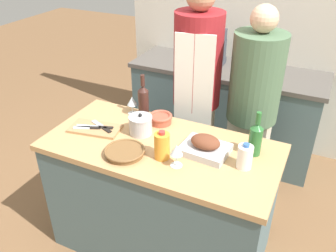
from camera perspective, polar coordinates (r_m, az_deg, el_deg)
name	(u,v)px	position (r m, az deg, el deg)	size (l,w,h in m)	color
ground_plane	(162,242)	(2.82, -0.99, -18.15)	(12.00, 12.00, 0.00)	brown
kitchen_island	(161,198)	(2.51, -1.08, -11.45)	(1.48, 0.72, 0.88)	#4C666B
back_counter	(224,110)	(3.59, 8.97, 2.50)	(1.82, 0.60, 0.90)	#4C666B
back_wall	(242,19)	(3.62, 11.81, 16.47)	(2.32, 0.10, 2.55)	silver
roasting_pan	(205,146)	(2.15, 5.98, -3.27)	(0.30, 0.24, 0.12)	#BCBCC1
wicker_basket	(125,152)	(2.15, -6.98, -4.10)	(0.25, 0.25, 0.04)	brown
cutting_board	(95,129)	(2.43, -11.60, -0.40)	(0.36, 0.23, 0.02)	#AD7F51
stock_pot	(141,125)	(2.33, -4.42, 0.18)	(0.15, 0.15, 0.15)	#B7B7BC
mixing_bowl	(160,118)	(2.45, -1.21, 1.25)	(0.17, 0.17, 0.07)	#A84C38
juice_jug	(162,146)	(2.08, -0.97, -3.19)	(0.09, 0.09, 0.18)	orange
milk_jug	(245,157)	(2.05, 12.21, -4.85)	(0.09, 0.09, 0.16)	white
wine_bottle_green	(143,100)	(2.51, -3.97, 4.16)	(0.08, 0.08, 0.31)	#381E19
wine_bottle_dark	(256,138)	(2.16, 13.87, -1.88)	(0.08, 0.08, 0.28)	#28662D
wine_glass_left	(176,151)	(2.00, 1.37, -4.00)	(0.07, 0.07, 0.14)	silver
wine_glass_right	(132,102)	(2.55, -5.75, 3.92)	(0.07, 0.07, 0.14)	silver
knife_chef	(96,127)	(2.43, -11.48, -0.15)	(0.25, 0.10, 0.01)	#B7B7BC
knife_paring	(88,128)	(2.43, -12.72, -0.28)	(0.18, 0.10, 0.01)	#B7B7BC
knife_bread	(102,127)	(2.42, -10.53, -0.12)	(0.20, 0.11, 0.01)	#B7B7BC
stand_mixer	(216,49)	(3.45, 7.71, 12.10)	(0.18, 0.14, 0.34)	#333842
condiment_bottle_tall	(196,58)	(3.42, 4.45, 10.78)	(0.06, 0.06, 0.14)	#234C28
condiment_bottle_short	(257,69)	(3.24, 14.12, 8.89)	(0.05, 0.05, 0.15)	#B28E2D
condiment_bottle_extra	(212,61)	(3.32, 7.12, 10.29)	(0.06, 0.06, 0.18)	#B28E2D
person_cook_aproned	(197,88)	(2.77, 4.62, 6.02)	(0.36, 0.38, 1.76)	beige
person_cook_guest	(253,105)	(2.75, 13.42, 3.31)	(0.38, 0.38, 1.63)	beige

